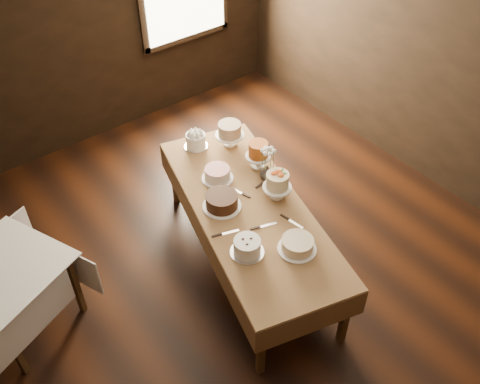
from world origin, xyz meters
name	(u,v)px	position (x,y,z in m)	size (l,w,h in m)	color
floor	(253,278)	(0.00, 0.00, 0.00)	(5.00, 6.00, 0.01)	black
wall_back	(84,27)	(0.00, 3.00, 1.40)	(5.00, 0.02, 2.80)	black
wall_right	(453,64)	(2.50, 0.00, 1.40)	(0.02, 6.00, 2.80)	black
display_table	(249,211)	(0.09, 0.19, 0.68)	(1.51, 2.53, 0.74)	#3F2913
side_table	(6,275)	(-1.87, 0.84, 0.64)	(1.13, 1.13, 0.73)	#3F2913
cake_meringue	(196,141)	(0.22, 1.19, 0.81)	(0.25, 0.25, 0.15)	silver
cake_speckled	(230,135)	(0.51, 1.02, 0.85)	(0.32, 0.32, 0.25)	white
cake_lattice	(217,174)	(0.09, 0.66, 0.79)	(0.31, 0.31, 0.11)	white
cake_caramel	(258,156)	(0.51, 0.57, 0.86)	(0.26, 0.26, 0.28)	white
cake_chocolate	(222,201)	(-0.10, 0.33, 0.80)	(0.34, 0.34, 0.13)	white
cake_flowers	(277,187)	(0.37, 0.14, 0.85)	(0.26, 0.26, 0.27)	white
cake_swirl	(247,247)	(-0.26, -0.22, 0.80)	(0.28, 0.28, 0.14)	silver
cake_cream	(297,245)	(0.08, -0.44, 0.79)	(0.35, 0.35, 0.11)	white
cake_server_a	(268,225)	(0.08, -0.09, 0.74)	(0.24, 0.03, 0.01)	silver
cake_server_b	(296,224)	(0.27, -0.23, 0.74)	(0.24, 0.03, 0.01)	silver
cake_server_c	(236,190)	(0.13, 0.43, 0.74)	(0.24, 0.03, 0.01)	silver
cake_server_d	(268,180)	(0.45, 0.36, 0.74)	(0.24, 0.03, 0.01)	silver
cake_server_e	(230,232)	(-0.23, 0.04, 0.74)	(0.24, 0.03, 0.01)	silver
flower_vase	(267,173)	(0.46, 0.37, 0.81)	(0.14, 0.14, 0.15)	#2D2823
flower_bouquet	(268,156)	(0.46, 0.37, 1.00)	(0.14, 0.14, 0.20)	white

